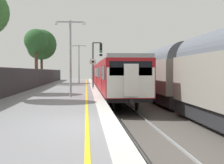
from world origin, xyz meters
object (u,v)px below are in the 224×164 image
(commuter_train_at_platform, at_px, (106,74))
(background_tree_centre, at_px, (36,42))
(platform_lamp_mid, at_px, (70,51))
(background_tree_back, at_px, (41,46))
(signal_gantry, at_px, (96,59))
(freight_train_adjacent_track, at_px, (144,73))
(platform_lamp_far, at_px, (79,60))
(speed_limit_sign, at_px, (93,70))

(commuter_train_at_platform, distance_m, background_tree_centre, 9.48)
(commuter_train_at_platform, bearing_deg, platform_lamp_mid, -100.98)
(commuter_train_at_platform, bearing_deg, background_tree_back, 152.99)
(commuter_train_at_platform, height_order, background_tree_back, background_tree_back)
(signal_gantry, height_order, background_tree_centre, background_tree_centre)
(commuter_train_at_platform, xyz_separation_m, background_tree_centre, (-8.61, 0.17, 3.97))
(freight_train_adjacent_track, height_order, background_tree_centre, background_tree_centre)
(commuter_train_at_platform, bearing_deg, platform_lamp_far, 127.68)
(signal_gantry, xyz_separation_m, platform_lamp_mid, (-2.01, -12.29, -0.03))
(background_tree_centre, height_order, background_tree_back, background_tree_back)
(freight_train_adjacent_track, bearing_deg, signal_gantry, -167.62)
(freight_train_adjacent_track, bearing_deg, platform_lamp_far, 130.07)
(signal_gantry, height_order, background_tree_back, background_tree_back)
(platform_lamp_mid, xyz_separation_m, background_tree_centre, (-5.14, 18.06, 2.29))
(freight_train_adjacent_track, xyz_separation_m, signal_gantry, (-5.47, -1.20, 1.47))
(platform_lamp_mid, bearing_deg, background_tree_centre, 105.88)
(commuter_train_at_platform, relative_size, background_tree_centre, 6.14)
(speed_limit_sign, bearing_deg, background_tree_back, 116.22)
(commuter_train_at_platform, xyz_separation_m, freight_train_adjacent_track, (4.00, -4.39, 0.24))
(signal_gantry, height_order, platform_lamp_far, platform_lamp_far)
(speed_limit_sign, relative_size, platform_lamp_mid, 0.58)
(background_tree_centre, bearing_deg, speed_limit_sign, -55.11)
(commuter_train_at_platform, distance_m, platform_lamp_far, 5.99)
(freight_train_adjacent_track, height_order, signal_gantry, signal_gantry)
(platform_lamp_far, distance_m, background_tree_centre, 7.02)
(freight_train_adjacent_track, relative_size, speed_limit_sign, 20.26)
(platform_lamp_mid, bearing_deg, platform_lamp_far, 90.00)
(signal_gantry, height_order, platform_lamp_mid, platform_lamp_mid)
(platform_lamp_mid, relative_size, background_tree_centre, 0.71)
(commuter_train_at_platform, distance_m, background_tree_back, 10.55)
(commuter_train_at_platform, bearing_deg, speed_limit_sign, -100.97)
(signal_gantry, distance_m, platform_lamp_far, 10.28)
(speed_limit_sign, distance_m, background_tree_back, 15.94)
(freight_train_adjacent_track, relative_size, signal_gantry, 12.17)
(platform_lamp_mid, bearing_deg, speed_limit_sign, 79.01)
(commuter_train_at_platform, relative_size, background_tree_back, 5.67)
(signal_gantry, xyz_separation_m, background_tree_back, (-7.26, 10.04, 2.22))
(freight_train_adjacent_track, height_order, platform_lamp_mid, platform_lamp_mid)
(background_tree_centre, bearing_deg, signal_gantry, -38.90)
(commuter_train_at_platform, height_order, freight_train_adjacent_track, freight_train_adjacent_track)
(commuter_train_at_platform, height_order, platform_lamp_mid, platform_lamp_mid)
(commuter_train_at_platform, distance_m, platform_lamp_mid, 18.30)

